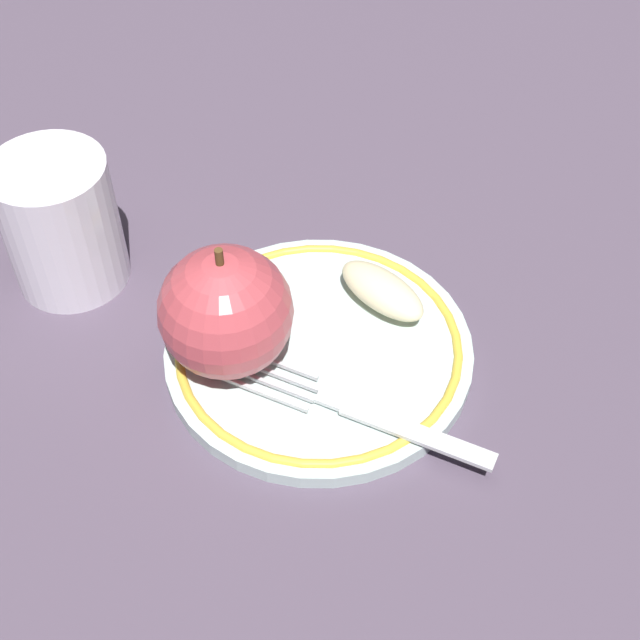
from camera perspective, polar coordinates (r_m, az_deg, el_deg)
name	(u,v)px	position (r m, az deg, el deg)	size (l,w,h in m)	color
ground_plane	(297,347)	(0.58, -1.47, -1.72)	(2.00, 2.00, 0.00)	#524457
plate	(320,347)	(0.57, 0.00, -1.76)	(0.20, 0.20, 0.01)	silver
apple_red_whole	(226,312)	(0.53, -6.06, 0.51)	(0.08, 0.08, 0.09)	#C2474F
apple_slice_front	(382,291)	(0.58, 4.00, 1.89)	(0.07, 0.03, 0.02)	beige
fork	(364,413)	(0.53, 2.81, -6.00)	(0.17, 0.03, 0.00)	silver
drinking_glass	(61,223)	(0.62, -16.26, 5.95)	(0.08, 0.08, 0.10)	white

